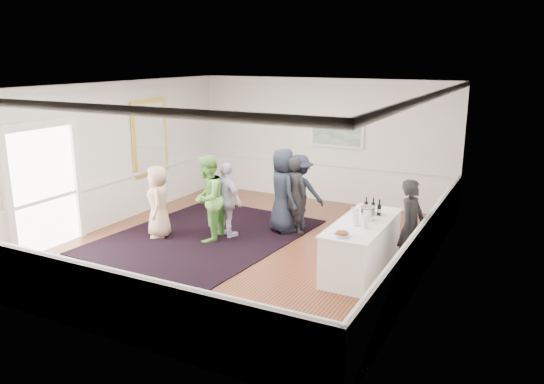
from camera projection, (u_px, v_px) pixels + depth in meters
The scene contains 23 objects.
floor at pixel (247, 246), 10.75m from camera, with size 8.00×8.00×0.00m, color brown.
ceiling at pixel (245, 86), 9.94m from camera, with size 7.00×8.00×0.02m, color white.
wall_left at pixel (111, 154), 11.90m from camera, with size 0.02×8.00×3.20m, color white.
wall_right at pixel (428, 189), 8.80m from camera, with size 0.02×8.00×3.20m, color white.
wall_back at pixel (323, 140), 13.79m from camera, with size 7.00×0.02×3.20m, color white.
wall_front at pixel (93, 226), 6.90m from camera, with size 7.00×0.02×3.20m, color white.
wainscoting at pixel (247, 223), 10.62m from camera, with size 7.00×8.00×1.00m, color white, non-canonical shape.
mirror at pixel (150, 138), 12.94m from camera, with size 0.05×1.25×1.85m.
doorway at pixel (43, 179), 10.28m from camera, with size 0.10×1.78×2.56m.
landscape_painting at pixel (337, 135), 13.52m from camera, with size 1.44×0.06×0.66m.
area_rug at pixel (205, 236), 11.31m from camera, with size 3.50×4.60×0.02m, color black.
serving_table at pixel (362, 246), 9.43m from camera, with size 0.87×2.27×0.92m.
bartender at pixel (411, 226), 9.35m from camera, with size 0.61×0.40×1.67m, color black.
guest_tan at pixel (158, 202), 11.12m from camera, with size 0.75×0.49×1.54m, color tan.
guest_green at pixel (207, 198), 10.88m from camera, with size 0.88×0.68×1.80m, color #62B147.
guest_lilac at pixel (227, 200), 11.11m from camera, with size 0.94×0.39×1.60m, color silver.
guest_dark_a at pixel (299, 192), 11.70m from camera, with size 1.07×0.61×1.66m, color #1C222F.
guest_dark_b at pixel (295, 195), 11.35m from camera, with size 0.62×0.40×1.69m, color black.
guest_navy at pixel (283, 191), 11.44m from camera, with size 0.90×0.58×1.84m, color #1C222F.
wine_bottles at pixel (373, 206), 9.70m from camera, with size 0.35×0.23×0.31m.
juice_pitchers at pixel (359, 218), 9.11m from camera, with size 0.39×0.41×0.24m.
ice_bucket at pixel (368, 214), 9.38m from camera, with size 0.26×0.26×0.24m, color silver.
nut_bowl at pixel (342, 234), 8.54m from camera, with size 0.26×0.26×0.08m.
Camera 1 is at (5.09, -8.77, 3.77)m, focal length 35.00 mm.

